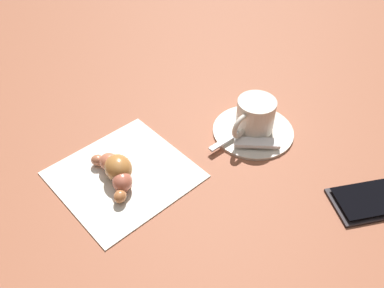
{
  "coord_description": "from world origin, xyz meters",
  "views": [
    {
      "loc": [
        -0.29,
        -0.31,
        0.45
      ],
      "look_at": [
        0.02,
        0.02,
        0.02
      ],
      "focal_mm": 37.72,
      "sensor_mm": 36.0,
      "label": 1
    }
  ],
  "objects_px": {
    "sugar_packet": "(257,143)",
    "napkin": "(124,174)",
    "croissant": "(116,170)",
    "teaspoon": "(252,124)",
    "saucer": "(253,130)",
    "cell_phone": "(378,199)",
    "espresso_cup": "(255,115)"
  },
  "relations": [
    {
      "from": "sugar_packet",
      "to": "napkin",
      "type": "height_order",
      "value": "sugar_packet"
    },
    {
      "from": "napkin",
      "to": "croissant",
      "type": "height_order",
      "value": "croissant"
    },
    {
      "from": "teaspoon",
      "to": "sugar_packet",
      "type": "height_order",
      "value": "teaspoon"
    },
    {
      "from": "croissant",
      "to": "napkin",
      "type": "bearing_deg",
      "value": 3.66
    },
    {
      "from": "napkin",
      "to": "teaspoon",
      "type": "bearing_deg",
      "value": -16.02
    },
    {
      "from": "teaspoon",
      "to": "sugar_packet",
      "type": "distance_m",
      "value": 0.05
    },
    {
      "from": "saucer",
      "to": "sugar_packet",
      "type": "height_order",
      "value": "sugar_packet"
    },
    {
      "from": "saucer",
      "to": "cell_phone",
      "type": "xyz_separation_m",
      "value": [
        0.02,
        -0.22,
        0.0
      ]
    },
    {
      "from": "espresso_cup",
      "to": "teaspoon",
      "type": "distance_m",
      "value": 0.03
    },
    {
      "from": "teaspoon",
      "to": "saucer",
      "type": "bearing_deg",
      "value": -118.4
    },
    {
      "from": "croissant",
      "to": "cell_phone",
      "type": "xyz_separation_m",
      "value": [
        0.24,
        -0.28,
        -0.01
      ]
    },
    {
      "from": "cell_phone",
      "to": "saucer",
      "type": "bearing_deg",
      "value": 94.55
    },
    {
      "from": "espresso_cup",
      "to": "sugar_packet",
      "type": "xyz_separation_m",
      "value": [
        -0.02,
        -0.03,
        -0.03
      ]
    },
    {
      "from": "saucer",
      "to": "teaspoon",
      "type": "height_order",
      "value": "teaspoon"
    },
    {
      "from": "saucer",
      "to": "espresso_cup",
      "type": "bearing_deg",
      "value": 177.75
    },
    {
      "from": "espresso_cup",
      "to": "cell_phone",
      "type": "relative_size",
      "value": 0.62
    },
    {
      "from": "saucer",
      "to": "croissant",
      "type": "bearing_deg",
      "value": 163.16
    },
    {
      "from": "espresso_cup",
      "to": "saucer",
      "type": "bearing_deg",
      "value": -2.25
    },
    {
      "from": "espresso_cup",
      "to": "sugar_packet",
      "type": "height_order",
      "value": "espresso_cup"
    },
    {
      "from": "espresso_cup",
      "to": "napkin",
      "type": "height_order",
      "value": "espresso_cup"
    },
    {
      "from": "teaspoon",
      "to": "cell_phone",
      "type": "bearing_deg",
      "value": -86.48
    },
    {
      "from": "saucer",
      "to": "sugar_packet",
      "type": "bearing_deg",
      "value": -131.51
    },
    {
      "from": "sugar_packet",
      "to": "cell_phone",
      "type": "relative_size",
      "value": 0.49
    },
    {
      "from": "espresso_cup",
      "to": "croissant",
      "type": "xyz_separation_m",
      "value": [
        -0.23,
        0.07,
        -0.02
      ]
    },
    {
      "from": "teaspoon",
      "to": "napkin",
      "type": "bearing_deg",
      "value": 163.98
    },
    {
      "from": "saucer",
      "to": "sugar_packet",
      "type": "relative_size",
      "value": 1.87
    },
    {
      "from": "sugar_packet",
      "to": "napkin",
      "type": "bearing_deg",
      "value": -161.18
    },
    {
      "from": "croissant",
      "to": "cell_phone",
      "type": "relative_size",
      "value": 0.73
    },
    {
      "from": "napkin",
      "to": "cell_phone",
      "type": "height_order",
      "value": "cell_phone"
    },
    {
      "from": "croissant",
      "to": "cell_phone",
      "type": "bearing_deg",
      "value": -49.39
    },
    {
      "from": "espresso_cup",
      "to": "cell_phone",
      "type": "xyz_separation_m",
      "value": [
        0.02,
        -0.22,
        -0.03
      ]
    },
    {
      "from": "saucer",
      "to": "teaspoon",
      "type": "xyz_separation_m",
      "value": [
        0.0,
        0.01,
        0.01
      ]
    }
  ]
}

